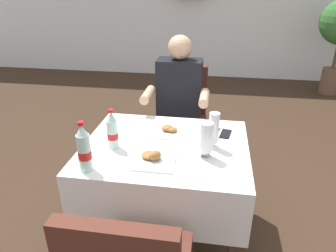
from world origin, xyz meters
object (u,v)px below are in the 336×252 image
(plate_far_diner, at_px, (168,130))
(cola_bottle_primary, at_px, (112,131))
(beer_glass_left, at_px, (214,130))
(cola_bottle_secondary, at_px, (84,149))
(plate_near_camera, at_px, (154,158))
(chair_far_diner_seat, at_px, (181,117))
(beer_glass_middle, at_px, (206,139))
(seated_diner_far, at_px, (178,104))
(napkin_cutlery_set, at_px, (217,132))
(main_dining_table, at_px, (166,168))

(plate_far_diner, relative_size, cola_bottle_primary, 0.91)
(beer_glass_left, height_order, cola_bottle_secondary, cola_bottle_secondary)
(plate_near_camera, height_order, cola_bottle_primary, cola_bottle_primary)
(chair_far_diner_seat, bearing_deg, beer_glass_middle, -74.92)
(plate_near_camera, height_order, beer_glass_left, beer_glass_left)
(chair_far_diner_seat, distance_m, beer_glass_middle, 0.99)
(chair_far_diner_seat, distance_m, plate_near_camera, 1.03)
(seated_diner_far, height_order, beer_glass_middle, seated_diner_far)
(chair_far_diner_seat, height_order, plate_far_diner, chair_far_diner_seat)
(napkin_cutlery_set, bearing_deg, beer_glass_left, -97.65)
(cola_bottle_primary, bearing_deg, napkin_cutlery_set, 25.29)
(seated_diner_far, xyz_separation_m, cola_bottle_primary, (-0.29, -0.79, 0.12))
(beer_glass_left, relative_size, cola_bottle_primary, 0.90)
(chair_far_diner_seat, height_order, plate_near_camera, chair_far_diner_seat)
(plate_near_camera, distance_m, plate_far_diner, 0.37)
(main_dining_table, bearing_deg, plate_far_diner, 94.50)
(plate_near_camera, xyz_separation_m, cola_bottle_secondary, (-0.34, -0.14, 0.10))
(beer_glass_middle, height_order, cola_bottle_secondary, cola_bottle_secondary)
(chair_far_diner_seat, distance_m, seated_diner_far, 0.19)
(beer_glass_left, xyz_separation_m, cola_bottle_secondary, (-0.66, -0.35, 0.01))
(beer_glass_middle, relative_size, cola_bottle_secondary, 0.76)
(seated_diner_far, height_order, cola_bottle_primary, seated_diner_far)
(main_dining_table, relative_size, napkin_cutlery_set, 5.14)
(beer_glass_middle, bearing_deg, beer_glass_left, 71.60)
(beer_glass_middle, bearing_deg, seated_diner_far, 107.68)
(main_dining_table, xyz_separation_m, napkin_cutlery_set, (0.31, 0.21, 0.18))
(main_dining_table, relative_size, beer_glass_left, 4.49)
(beer_glass_left, bearing_deg, cola_bottle_primary, -170.74)
(beer_glass_left, distance_m, napkin_cutlery_set, 0.23)
(plate_near_camera, relative_size, cola_bottle_secondary, 0.79)
(cola_bottle_primary, bearing_deg, cola_bottle_secondary, -104.61)
(beer_glass_middle, xyz_separation_m, napkin_cutlery_set, (0.07, 0.31, -0.11))
(cola_bottle_secondary, relative_size, napkin_cutlery_set, 1.44)
(chair_far_diner_seat, distance_m, cola_bottle_primary, 0.99)
(plate_far_diner, bearing_deg, plate_near_camera, -92.97)
(seated_diner_far, xyz_separation_m, cola_bottle_secondary, (-0.36, -1.05, 0.13))
(chair_far_diner_seat, bearing_deg, beer_glass_left, -70.28)
(cola_bottle_secondary, bearing_deg, cola_bottle_primary, 75.39)
(main_dining_table, height_order, napkin_cutlery_set, napkin_cutlery_set)
(seated_diner_far, xyz_separation_m, plate_near_camera, (-0.02, -0.91, 0.03))
(main_dining_table, distance_m, cola_bottle_primary, 0.42)
(seated_diner_far, relative_size, cola_bottle_primary, 5.06)
(main_dining_table, distance_m, chair_far_diner_seat, 0.82)
(beer_glass_middle, bearing_deg, main_dining_table, 156.99)
(plate_near_camera, bearing_deg, chair_far_diner_seat, 88.16)
(cola_bottle_primary, relative_size, cola_bottle_secondary, 0.88)
(plate_far_diner, bearing_deg, cola_bottle_secondary, -125.05)
(seated_diner_far, height_order, plate_near_camera, seated_diner_far)
(chair_far_diner_seat, xyz_separation_m, beer_glass_left, (0.29, -0.80, 0.28))
(main_dining_table, relative_size, cola_bottle_primary, 4.05)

